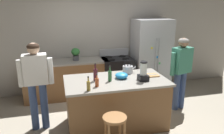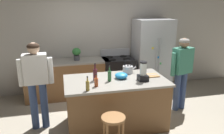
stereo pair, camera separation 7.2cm
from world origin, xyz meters
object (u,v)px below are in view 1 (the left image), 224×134
at_px(bottle_cooking_sauce, 97,82).
at_px(mixing_bowl, 121,75).
at_px(bottle_wine, 95,74).
at_px(bar_stool, 115,125).
at_px(blender_appliance, 143,73).
at_px(kitchen_island, 116,103).
at_px(bottle_olive_oil, 110,76).
at_px(bottle_vinegar, 88,86).
at_px(stove_range, 117,75).
at_px(person_by_island_left, 36,78).
at_px(refrigerator, 151,56).
at_px(potted_plant, 76,53).
at_px(person_by_sink_right, 181,67).
at_px(cutting_board, 150,75).
at_px(chef_knife, 151,75).
at_px(tea_kettle, 128,69).

xyz_separation_m(bottle_cooking_sauce, mixing_bowl, (0.51, 0.30, -0.03)).
bearing_deg(bottle_wine, bar_stool, -81.14).
relative_size(bar_stool, blender_appliance, 1.80).
distance_m(kitchen_island, bottle_olive_oil, 0.57).
bearing_deg(bottle_cooking_sauce, bottle_vinegar, -137.91).
relative_size(stove_range, bottle_vinegar, 4.62).
height_order(stove_range, bar_stool, stove_range).
height_order(kitchen_island, person_by_island_left, person_by_island_left).
bearing_deg(stove_range, mixing_bowl, -102.22).
relative_size(refrigerator, blender_appliance, 5.32).
height_order(person_by_island_left, bottle_wine, person_by_island_left).
height_order(stove_range, potted_plant, potted_plant).
bearing_deg(mixing_bowl, person_by_sink_right, 11.14).
bearing_deg(bottle_vinegar, kitchen_island, 35.41).
distance_m(refrigerator, bottle_vinegar, 2.67).
xyz_separation_m(mixing_bowl, cutting_board, (0.57, -0.00, -0.04)).
xyz_separation_m(bottle_olive_oil, bottle_vinegar, (-0.43, -0.35, -0.02)).
distance_m(person_by_sink_right, chef_knife, 0.84).
bearing_deg(refrigerator, tea_kettle, -130.55).
distance_m(bottle_vinegar, chef_knife, 1.33).
height_order(refrigerator, bottle_vinegar, refrigerator).
bearing_deg(bottle_olive_oil, tea_kettle, 39.51).
relative_size(person_by_sink_right, bottle_olive_oil, 5.65).
xyz_separation_m(person_by_sink_right, potted_plant, (-2.07, 1.23, 0.14)).
bearing_deg(tea_kettle, bottle_wine, -157.56).
height_order(blender_appliance, bottle_cooking_sauce, blender_appliance).
height_order(bottle_olive_oil, bottle_wine, bottle_wine).
height_order(bottle_cooking_sauce, mixing_bowl, bottle_cooking_sauce).
xyz_separation_m(person_by_island_left, bottle_cooking_sauce, (0.98, -0.48, 0.02)).
bearing_deg(kitchen_island, cutting_board, 3.61).
relative_size(kitchen_island, bar_stool, 2.93).
height_order(stove_range, mixing_bowl, stove_range).
bearing_deg(blender_appliance, bottle_vinegar, -166.85).
height_order(person_by_island_left, bar_stool, person_by_island_left).
bearing_deg(tea_kettle, stove_range, 84.80).
distance_m(bar_stool, chef_knife, 1.33).
relative_size(person_by_island_left, person_by_sink_right, 1.03).
distance_m(stove_range, bottle_vinegar, 2.22).
relative_size(bottle_vinegar, mixing_bowl, 1.01).
distance_m(mixing_bowl, chef_knife, 0.59).
bearing_deg(bottle_wine, kitchen_island, -6.18).
distance_m(potted_plant, blender_appliance, 1.99).
distance_m(refrigerator, potted_plant, 1.91).
distance_m(kitchen_island, blender_appliance, 0.77).
xyz_separation_m(tea_kettle, chef_knife, (0.38, -0.28, -0.06)).
bearing_deg(kitchen_island, bottle_wine, 173.82).
distance_m(person_by_sink_right, cutting_board, 0.86).
height_order(potted_plant, bottle_vinegar, potted_plant).
height_order(blender_appliance, chef_knife, blender_appliance).
distance_m(bottle_olive_oil, tea_kettle, 0.59).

